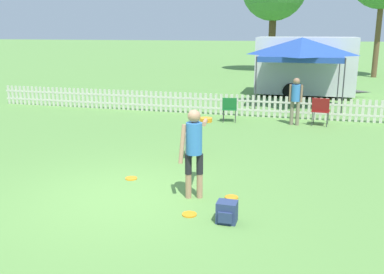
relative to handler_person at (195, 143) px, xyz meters
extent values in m
plane|color=#5B8C42|center=(-1.22, -0.39, -1.00)|extent=(240.00, 240.00, 0.00)
cylinder|color=tan|center=(-0.09, -0.07, -0.78)|extent=(0.11, 0.11, 0.45)
cylinder|color=black|center=(-0.09, -0.07, -0.37)|extent=(0.12, 0.12, 0.37)
cylinder|color=tan|center=(0.10, -0.02, -0.78)|extent=(0.11, 0.11, 0.45)
cylinder|color=black|center=(0.10, -0.02, -0.37)|extent=(0.12, 0.12, 0.37)
cylinder|color=#3372BF|center=(0.00, -0.05, 0.09)|extent=(0.35, 0.35, 0.56)
sphere|color=tan|center=(0.00, -0.05, 0.49)|extent=(0.22, 0.22, 0.22)
cylinder|color=tan|center=(-0.18, -0.15, 0.01)|extent=(0.13, 0.21, 0.68)
cylinder|color=tan|center=(0.10, 0.34, 0.31)|extent=(0.21, 0.68, 0.14)
cylinder|color=orange|center=(0.03, 0.67, 0.26)|extent=(0.24, 0.24, 0.02)
cylinder|color=orange|center=(0.03, 0.67, 0.28)|extent=(0.24, 0.24, 0.02)
cylinder|color=orange|center=(0.03, 0.67, 0.31)|extent=(0.24, 0.24, 0.02)
ellipsoid|color=brown|center=(-0.75, 2.40, -0.43)|extent=(0.52, 0.79, 0.61)
ellipsoid|color=silver|center=(-0.75, 2.40, -0.49)|extent=(0.28, 0.41, 0.29)
sphere|color=brown|center=(-0.64, 2.04, -0.19)|extent=(0.18, 0.18, 0.18)
cone|color=brown|center=(-0.61, 1.96, -0.14)|extent=(0.14, 0.19, 0.15)
cylinder|color=orange|center=(-0.61, 1.96, -0.14)|extent=(0.27, 0.21, 0.22)
cone|color=brown|center=(-0.59, 2.08, -0.12)|extent=(0.06, 0.06, 0.08)
cone|color=brown|center=(-0.70, 2.05, -0.12)|extent=(0.06, 0.06, 0.08)
cylinder|color=silver|center=(-0.73, 2.72, -0.81)|extent=(0.06, 0.06, 0.38)
cylinder|color=silver|center=(-0.94, 2.65, -0.81)|extent=(0.06, 0.06, 0.38)
cylinder|color=silver|center=(-0.60, 2.24, -0.41)|extent=(0.10, 0.19, 0.30)
cylinder|color=silver|center=(-0.79, 2.18, -0.41)|extent=(0.10, 0.19, 0.30)
cone|color=brown|center=(-0.88, 2.84, -0.57)|extent=(0.16, 0.34, 0.23)
cylinder|color=orange|center=(-1.48, 0.57, -0.99)|extent=(0.24, 0.24, 0.02)
cylinder|color=orange|center=(0.13, -0.79, -0.99)|extent=(0.24, 0.24, 0.02)
cylinder|color=orange|center=(0.65, 0.11, -0.99)|extent=(0.24, 0.24, 0.02)
cube|color=navy|center=(0.76, -0.88, -0.83)|extent=(0.31, 0.26, 0.34)
cube|color=navy|center=(0.76, -1.02, -0.86)|extent=(0.22, 0.04, 0.17)
cube|color=beige|center=(-1.22, 7.67, -0.78)|extent=(17.62, 0.04, 0.06)
cube|color=beige|center=(-1.22, 7.67, -0.46)|extent=(17.62, 0.04, 0.06)
cube|color=beige|center=(-9.94, 7.67, -0.63)|extent=(0.09, 0.02, 0.75)
cube|color=beige|center=(-9.75, 7.67, -0.63)|extent=(0.09, 0.02, 0.75)
cube|color=beige|center=(-9.56, 7.67, -0.63)|extent=(0.09, 0.02, 0.75)
cube|color=beige|center=(-9.38, 7.67, -0.63)|extent=(0.09, 0.02, 0.75)
cube|color=beige|center=(-9.19, 7.67, -0.63)|extent=(0.09, 0.02, 0.75)
cube|color=beige|center=(-9.00, 7.67, -0.63)|extent=(0.09, 0.02, 0.75)
cube|color=beige|center=(-8.81, 7.67, -0.63)|extent=(0.09, 0.02, 0.75)
cube|color=beige|center=(-8.63, 7.67, -0.63)|extent=(0.09, 0.02, 0.75)
cube|color=beige|center=(-8.44, 7.67, -0.63)|extent=(0.09, 0.02, 0.75)
cube|color=beige|center=(-8.25, 7.67, -0.63)|extent=(0.09, 0.02, 0.75)
cube|color=beige|center=(-8.06, 7.67, -0.63)|extent=(0.09, 0.02, 0.75)
cube|color=beige|center=(-7.88, 7.67, -0.63)|extent=(0.09, 0.02, 0.75)
cube|color=beige|center=(-7.69, 7.67, -0.63)|extent=(0.09, 0.02, 0.75)
cube|color=beige|center=(-7.50, 7.67, -0.63)|extent=(0.09, 0.02, 0.75)
cube|color=beige|center=(-7.31, 7.67, -0.63)|extent=(0.09, 0.02, 0.75)
cube|color=beige|center=(-7.13, 7.67, -0.63)|extent=(0.09, 0.02, 0.75)
cube|color=beige|center=(-6.94, 7.67, -0.63)|extent=(0.09, 0.02, 0.75)
cube|color=beige|center=(-6.75, 7.67, -0.63)|extent=(0.09, 0.02, 0.75)
cube|color=beige|center=(-6.56, 7.67, -0.63)|extent=(0.09, 0.02, 0.75)
cube|color=beige|center=(-6.38, 7.67, -0.63)|extent=(0.09, 0.02, 0.75)
cube|color=beige|center=(-6.19, 7.67, -0.63)|extent=(0.09, 0.02, 0.75)
cube|color=beige|center=(-6.00, 7.67, -0.63)|extent=(0.09, 0.02, 0.75)
cube|color=beige|center=(-5.81, 7.67, -0.63)|extent=(0.09, 0.02, 0.75)
cube|color=beige|center=(-5.63, 7.67, -0.63)|extent=(0.09, 0.02, 0.75)
cube|color=beige|center=(-5.44, 7.67, -0.63)|extent=(0.09, 0.02, 0.75)
cube|color=beige|center=(-5.25, 7.67, -0.63)|extent=(0.09, 0.02, 0.75)
cube|color=beige|center=(-5.06, 7.67, -0.63)|extent=(0.09, 0.02, 0.75)
cube|color=beige|center=(-4.88, 7.67, -0.63)|extent=(0.09, 0.02, 0.75)
cube|color=beige|center=(-4.69, 7.67, -0.63)|extent=(0.09, 0.02, 0.75)
cube|color=beige|center=(-4.50, 7.67, -0.63)|extent=(0.09, 0.02, 0.75)
cube|color=beige|center=(-4.31, 7.67, -0.63)|extent=(0.09, 0.02, 0.75)
cube|color=beige|center=(-4.13, 7.67, -0.63)|extent=(0.09, 0.02, 0.75)
cube|color=beige|center=(-3.94, 7.67, -0.63)|extent=(0.09, 0.02, 0.75)
cube|color=beige|center=(-3.75, 7.67, -0.63)|extent=(0.09, 0.02, 0.75)
cube|color=beige|center=(-3.56, 7.67, -0.63)|extent=(0.09, 0.02, 0.75)
cube|color=beige|center=(-3.38, 7.67, -0.63)|extent=(0.09, 0.02, 0.75)
cube|color=beige|center=(-3.19, 7.67, -0.63)|extent=(0.09, 0.02, 0.75)
cube|color=beige|center=(-3.00, 7.67, -0.63)|extent=(0.09, 0.02, 0.75)
cube|color=beige|center=(-2.81, 7.67, -0.63)|extent=(0.09, 0.02, 0.75)
cube|color=beige|center=(-2.63, 7.67, -0.63)|extent=(0.09, 0.02, 0.75)
cube|color=beige|center=(-2.44, 7.67, -0.63)|extent=(0.09, 0.02, 0.75)
cube|color=beige|center=(-2.25, 7.67, -0.63)|extent=(0.09, 0.02, 0.75)
cube|color=beige|center=(-2.06, 7.67, -0.63)|extent=(0.09, 0.02, 0.75)
cube|color=beige|center=(-1.88, 7.67, -0.63)|extent=(0.09, 0.02, 0.75)
cube|color=beige|center=(-1.69, 7.67, -0.63)|extent=(0.09, 0.02, 0.75)
cube|color=beige|center=(-1.50, 7.67, -0.63)|extent=(0.09, 0.02, 0.75)
cube|color=beige|center=(-1.31, 7.67, -0.63)|extent=(0.09, 0.02, 0.75)
cube|color=beige|center=(-1.13, 7.67, -0.63)|extent=(0.09, 0.02, 0.75)
cube|color=beige|center=(-0.94, 7.67, -0.63)|extent=(0.09, 0.02, 0.75)
cube|color=beige|center=(-0.75, 7.67, -0.63)|extent=(0.09, 0.02, 0.75)
cube|color=beige|center=(-0.56, 7.67, -0.63)|extent=(0.09, 0.02, 0.75)
cube|color=beige|center=(-0.38, 7.67, -0.63)|extent=(0.09, 0.02, 0.75)
cube|color=beige|center=(-0.19, 7.67, -0.63)|extent=(0.09, 0.02, 0.75)
cube|color=beige|center=(0.00, 7.67, -0.63)|extent=(0.09, 0.02, 0.75)
cube|color=beige|center=(0.19, 7.67, -0.63)|extent=(0.09, 0.02, 0.75)
cube|color=beige|center=(0.37, 7.67, -0.63)|extent=(0.09, 0.02, 0.75)
cube|color=beige|center=(0.56, 7.67, -0.63)|extent=(0.09, 0.02, 0.75)
cube|color=beige|center=(0.75, 7.67, -0.63)|extent=(0.09, 0.02, 0.75)
cube|color=beige|center=(0.94, 7.67, -0.63)|extent=(0.09, 0.02, 0.75)
cube|color=beige|center=(1.12, 7.67, -0.63)|extent=(0.09, 0.02, 0.75)
cube|color=beige|center=(1.31, 7.67, -0.63)|extent=(0.09, 0.02, 0.75)
cube|color=beige|center=(1.50, 7.67, -0.63)|extent=(0.09, 0.02, 0.75)
cube|color=beige|center=(1.69, 7.67, -0.63)|extent=(0.09, 0.02, 0.75)
cube|color=beige|center=(1.87, 7.67, -0.63)|extent=(0.09, 0.02, 0.75)
cube|color=beige|center=(2.06, 7.67, -0.63)|extent=(0.09, 0.02, 0.75)
cube|color=beige|center=(2.25, 7.67, -0.63)|extent=(0.09, 0.02, 0.75)
cube|color=beige|center=(2.44, 7.67, -0.63)|extent=(0.09, 0.02, 0.75)
cube|color=beige|center=(2.62, 7.67, -0.63)|extent=(0.09, 0.02, 0.75)
cube|color=beige|center=(2.81, 7.67, -0.63)|extent=(0.09, 0.02, 0.75)
cube|color=beige|center=(3.00, 7.67, -0.63)|extent=(0.09, 0.02, 0.75)
cube|color=beige|center=(3.19, 7.67, -0.63)|extent=(0.09, 0.02, 0.75)
cube|color=beige|center=(3.37, 7.67, -0.63)|extent=(0.09, 0.02, 0.75)
cube|color=beige|center=(3.56, 7.67, -0.63)|extent=(0.09, 0.02, 0.75)
cube|color=beige|center=(3.75, 7.67, -0.63)|extent=(0.09, 0.02, 0.75)
cube|color=beige|center=(3.94, 7.67, -0.63)|extent=(0.09, 0.02, 0.75)
cube|color=beige|center=(4.12, 7.67, -0.63)|extent=(0.09, 0.02, 0.75)
cylinder|color=#333338|center=(2.48, 7.05, -0.77)|extent=(0.02, 0.02, 0.46)
cylinder|color=#333338|center=(2.04, 7.09, -0.77)|extent=(0.02, 0.02, 0.46)
cylinder|color=#333338|center=(2.43, 6.61, -0.77)|extent=(0.02, 0.02, 0.46)
cylinder|color=#333338|center=(1.99, 6.66, -0.77)|extent=(0.02, 0.02, 0.46)
cube|color=maroon|center=(2.24, 6.85, -0.54)|extent=(0.57, 0.57, 0.03)
cube|color=maroon|center=(2.21, 6.62, -0.32)|extent=(0.53, 0.15, 0.43)
cylinder|color=#333338|center=(-0.47, 6.87, -0.79)|extent=(0.02, 0.02, 0.42)
cylinder|color=#333338|center=(-0.85, 6.81, -0.79)|extent=(0.02, 0.02, 0.42)
cylinder|color=#333338|center=(-0.40, 6.48, -0.79)|extent=(0.02, 0.02, 0.42)
cylinder|color=#333338|center=(-0.79, 6.42, -0.79)|extent=(0.02, 0.02, 0.42)
cube|color=#19662D|center=(-0.63, 6.64, -0.58)|extent=(0.53, 0.53, 0.03)
cube|color=#19662D|center=(-0.60, 6.44, -0.38)|extent=(0.47, 0.16, 0.40)
cylinder|color=#333338|center=(-0.11, 9.01, -0.01)|extent=(0.04, 0.04, 1.98)
cylinder|color=#333338|center=(2.99, 9.01, -0.01)|extent=(0.04, 0.04, 1.98)
cylinder|color=#333338|center=(-0.11, 12.10, -0.01)|extent=(0.04, 0.04, 1.98)
cylinder|color=#333338|center=(2.99, 12.10, -0.01)|extent=(0.04, 0.04, 1.98)
cube|color=#23479E|center=(1.44, 10.56, 0.88)|extent=(3.09, 3.09, 0.20)
pyramid|color=#23479E|center=(1.44, 10.56, 1.31)|extent=(3.09, 3.09, 0.68)
cylinder|color=#7A705B|center=(1.54, 6.65, -0.62)|extent=(0.11, 0.11, 0.76)
cylinder|color=#7A705B|center=(1.36, 6.66, -0.62)|extent=(0.11, 0.11, 0.76)
cylinder|color=#3372BF|center=(1.45, 6.65, 0.02)|extent=(0.27, 0.27, 0.52)
sphere|color=#8C664C|center=(1.45, 6.65, 0.38)|extent=(0.21, 0.21, 0.21)
cylinder|color=#8C664C|center=(1.62, 6.64, 0.01)|extent=(0.08, 0.08, 0.54)
cylinder|color=#8C664C|center=(1.28, 6.67, 0.01)|extent=(0.08, 0.08, 0.54)
cube|color=silver|center=(1.56, 13.27, 0.39)|extent=(4.31, 2.44, 2.47)
cone|color=#3F3F42|center=(4.10, 13.30, -0.75)|extent=(0.80, 0.21, 0.20)
cylinder|color=black|center=(1.01, 14.46, -0.66)|extent=(0.68, 0.19, 0.68)
cylinder|color=black|center=(1.04, 12.07, -0.66)|extent=(0.68, 0.19, 0.68)
cylinder|color=brown|center=(5.70, 22.63, 1.53)|extent=(0.33, 0.33, 5.05)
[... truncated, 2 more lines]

